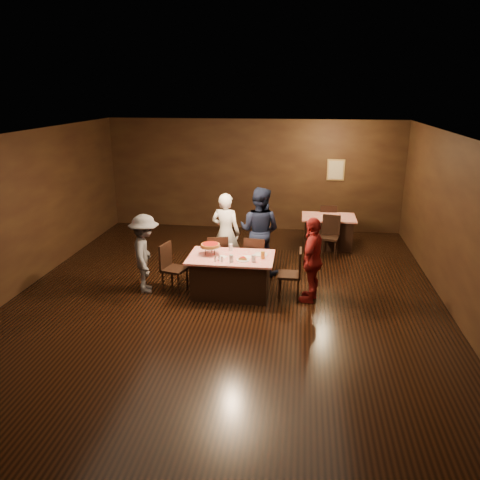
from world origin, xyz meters
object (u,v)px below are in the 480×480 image
(main_table, at_px, (231,275))
(plate_empty, at_px, (261,255))
(diner_red_shirt, at_px, (312,260))
(glass_amber, at_px, (263,255))
(glass_front_right, at_px, (253,258))
(chair_far_left, at_px, (217,257))
(glass_front_left, at_px, (231,258))
(diner_navy_hoodie, at_px, (259,231))
(diner_grey_knit, at_px, (145,254))
(back_table, at_px, (328,232))
(chair_end_right, at_px, (289,274))
(chair_end_left, at_px, (175,268))
(chair_back_far, at_px, (327,222))
(chair_far_right, at_px, (256,258))
(chair_back_near, at_px, (329,237))
(pizza_stand, at_px, (210,245))
(glass_back, at_px, (231,247))
(diner_white_jacket, at_px, (226,233))

(main_table, relative_size, plate_empty, 6.40)
(diner_red_shirt, bearing_deg, glass_amber, -75.38)
(glass_front_right, bearing_deg, plate_empty, 75.96)
(chair_far_left, bearing_deg, glass_front_left, 98.82)
(chair_far_left, relative_size, diner_navy_hoodie, 0.51)
(diner_grey_knit, bearing_deg, chair_far_left, -73.72)
(diner_grey_knit, bearing_deg, back_table, -65.13)
(chair_end_right, xyz_separation_m, glass_amber, (-0.50, -0.05, 0.37))
(chair_far_left, distance_m, glass_front_right, 1.36)
(chair_end_left, bearing_deg, chair_far_left, -28.34)
(chair_back_far, height_order, glass_front_right, chair_back_far)
(chair_far_right, height_order, diner_grey_knit, diner_grey_knit)
(diner_navy_hoodie, relative_size, diner_red_shirt, 1.16)
(glass_front_left, bearing_deg, plate_empty, 41.99)
(chair_back_near, bearing_deg, chair_end_left, -129.16)
(pizza_stand, distance_m, glass_back, 0.44)
(chair_far_right, height_order, chair_end_right, same)
(chair_far_right, relative_size, glass_front_right, 6.79)
(diner_white_jacket, bearing_deg, chair_far_left, 87.90)
(chair_end_left, height_order, glass_front_right, chair_end_left)
(back_table, xyz_separation_m, chair_end_right, (-0.85, -3.14, 0.09))
(diner_red_shirt, bearing_deg, chair_back_far, -171.13)
(plate_empty, distance_m, glass_front_left, 0.68)
(diner_red_shirt, xyz_separation_m, glass_front_left, (-1.46, -0.24, 0.04))
(back_table, bearing_deg, main_table, -121.88)
(chair_far_left, height_order, chair_far_right, same)
(chair_end_right, distance_m, diner_red_shirt, 0.52)
(diner_grey_knit, xyz_separation_m, diner_red_shirt, (3.15, -0.00, 0.03))
(diner_grey_knit, distance_m, glass_back, 1.64)
(diner_white_jacket, distance_m, glass_front_right, 1.61)
(back_table, height_order, plate_empty, plate_empty)
(pizza_stand, height_order, plate_empty, pizza_stand)
(diner_red_shirt, bearing_deg, back_table, -172.36)
(back_table, relative_size, chair_end_left, 1.37)
(back_table, xyz_separation_m, chair_far_right, (-1.55, -2.39, 0.09))
(chair_far_right, xyz_separation_m, chair_end_left, (-1.50, -0.75, 0.00))
(chair_far_left, xyz_separation_m, diner_grey_knit, (-1.25, -0.81, 0.29))
(back_table, distance_m, diner_red_shirt, 3.26)
(chair_end_left, height_order, diner_red_shirt, diner_red_shirt)
(diner_white_jacket, bearing_deg, glass_amber, 137.87)
(diner_grey_knit, height_order, glass_back, diner_grey_knit)
(chair_far_right, relative_size, chair_end_left, 1.00)
(back_table, bearing_deg, glass_front_left, -118.95)
(diner_white_jacket, bearing_deg, pizza_stand, 96.51)
(chair_end_right, xyz_separation_m, glass_front_left, (-1.05, -0.30, 0.37))
(chair_back_near, bearing_deg, glass_front_right, -106.95)
(chair_end_left, distance_m, glass_front_right, 1.61)
(chair_far_right, height_order, pizza_stand, pizza_stand)
(pizza_stand, distance_m, glass_front_right, 0.91)
(chair_back_near, xyz_separation_m, diner_grey_knit, (-3.60, -2.50, 0.29))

